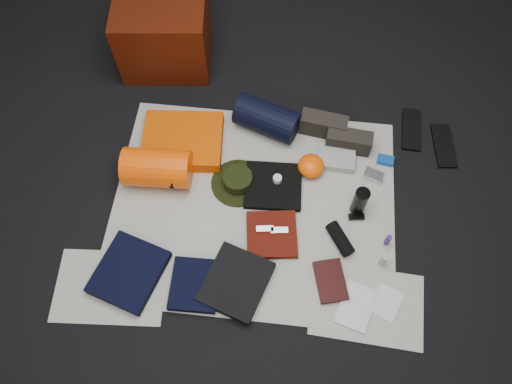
# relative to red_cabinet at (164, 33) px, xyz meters

# --- Properties ---
(floor) EXTENTS (4.50, 4.50, 0.02)m
(floor) POSITION_rel_red_cabinet_xyz_m (0.68, -1.04, -0.24)
(floor) COLOR black
(floor) RESTS_ON ground
(newspaper_mat) EXTENTS (1.60, 1.30, 0.01)m
(newspaper_mat) POSITION_rel_red_cabinet_xyz_m (0.68, -1.04, -0.23)
(newspaper_mat) COLOR beige
(newspaper_mat) RESTS_ON floor
(newspaper_sheet_front_left) EXTENTS (0.61, 0.44, 0.00)m
(newspaper_sheet_front_left) POSITION_rel_red_cabinet_xyz_m (-0.02, -1.59, -0.23)
(newspaper_sheet_front_left) COLOR beige
(newspaper_sheet_front_left) RESTS_ON floor
(newspaper_sheet_front_right) EXTENTS (0.60, 0.43, 0.00)m
(newspaper_sheet_front_right) POSITION_rel_red_cabinet_xyz_m (1.33, -1.54, -0.23)
(newspaper_sheet_front_right) COLOR beige
(newspaper_sheet_front_right) RESTS_ON floor
(red_cabinet) EXTENTS (0.60, 0.52, 0.46)m
(red_cabinet) POSITION_rel_red_cabinet_xyz_m (0.00, 0.00, 0.00)
(red_cabinet) COLOR #431104
(red_cabinet) RESTS_ON floor
(sleeping_pad) EXTENTS (0.50, 0.42, 0.09)m
(sleeping_pad) POSITION_rel_red_cabinet_xyz_m (0.22, -0.67, -0.18)
(sleeping_pad) COLOR #E85302
(sleeping_pad) RESTS_ON newspaper_mat
(stuff_sack) EXTENTS (0.39, 0.24, 0.22)m
(stuff_sack) POSITION_rel_red_cabinet_xyz_m (0.12, -0.91, -0.11)
(stuff_sack) COLOR #FA4D04
(stuff_sack) RESTS_ON newspaper_mat
(sack_strap_left) EXTENTS (0.02, 0.22, 0.22)m
(sack_strap_left) POSITION_rel_red_cabinet_xyz_m (0.02, -0.91, -0.12)
(sack_strap_left) COLOR black
(sack_strap_left) RESTS_ON newspaper_mat
(sack_strap_right) EXTENTS (0.03, 0.22, 0.22)m
(sack_strap_right) POSITION_rel_red_cabinet_xyz_m (0.22, -0.91, -0.12)
(sack_strap_right) COLOR black
(sack_strap_right) RESTS_ON newspaper_mat
(navy_duffel) EXTENTS (0.42, 0.31, 0.20)m
(navy_duffel) POSITION_rel_red_cabinet_xyz_m (0.71, -0.49, -0.13)
(navy_duffel) COLOR black
(navy_duffel) RESTS_ON newspaper_mat
(boonie_brim) EXTENTS (0.41, 0.41, 0.01)m
(boonie_brim) POSITION_rel_red_cabinet_xyz_m (0.58, -0.90, -0.22)
(boonie_brim) COLOR black
(boonie_brim) RESTS_ON newspaper_mat
(boonie_crown) EXTENTS (0.17, 0.17, 0.08)m
(boonie_crown) POSITION_rel_red_cabinet_xyz_m (0.58, -0.90, -0.18)
(boonie_crown) COLOR black
(boonie_crown) RESTS_ON boonie_brim
(hiking_boot_left) EXTENTS (0.29, 0.14, 0.14)m
(hiking_boot_left) POSITION_rel_red_cabinet_xyz_m (1.05, -0.48, -0.16)
(hiking_boot_left) COLOR black
(hiking_boot_left) RESTS_ON newspaper_mat
(hiking_boot_right) EXTENTS (0.28, 0.12, 0.13)m
(hiking_boot_right) POSITION_rel_red_cabinet_xyz_m (1.21, -0.58, -0.16)
(hiking_boot_right) COLOR black
(hiking_boot_right) RESTS_ON newspaper_mat
(flip_flop_left) EXTENTS (0.13, 0.31, 0.02)m
(flip_flop_left) POSITION_rel_red_cabinet_xyz_m (1.60, -0.41, -0.22)
(flip_flop_left) COLOR black
(flip_flop_left) RESTS_ON floor
(flip_flop_right) EXTENTS (0.15, 0.32, 0.02)m
(flip_flop_right) POSITION_rel_red_cabinet_xyz_m (1.79, -0.51, -0.22)
(flip_flop_right) COLOR black
(flip_flop_right) RESTS_ON floor
(trousers_navy_a) EXTENTS (0.41, 0.44, 0.06)m
(trousers_navy_a) POSITION_rel_red_cabinet_xyz_m (0.07, -1.51, -0.20)
(trousers_navy_a) COLOR black
(trousers_navy_a) RESTS_ON newspaper_mat
(trousers_navy_b) EXTENTS (0.25, 0.29, 0.04)m
(trousers_navy_b) POSITION_rel_red_cabinet_xyz_m (0.43, -1.54, -0.20)
(trousers_navy_b) COLOR black
(trousers_navy_b) RESTS_ON newspaper_mat
(trousers_charcoal) EXTENTS (0.40, 0.43, 0.05)m
(trousers_charcoal) POSITION_rel_red_cabinet_xyz_m (0.64, -1.50, -0.20)
(trousers_charcoal) COLOR black
(trousers_charcoal) RESTS_ON newspaper_mat
(black_tshirt) EXTENTS (0.34, 0.32, 0.03)m
(black_tshirt) POSITION_rel_red_cabinet_xyz_m (0.79, -0.90, -0.21)
(black_tshirt) COLOR black
(black_tshirt) RESTS_ON newspaper_mat
(red_shirt) EXTENTS (0.31, 0.31, 0.04)m
(red_shirt) POSITION_rel_red_cabinet_xyz_m (0.81, -1.21, -0.21)
(red_shirt) COLOR #4E1108
(red_shirt) RESTS_ON newspaper_mat
(orange_stuff_sack) EXTENTS (0.20, 0.20, 0.10)m
(orange_stuff_sack) POSITION_rel_red_cabinet_xyz_m (0.99, -0.77, -0.17)
(orange_stuff_sack) COLOR #FA4D04
(orange_stuff_sack) RESTS_ON newspaper_mat
(first_aid_pouch) EXTENTS (0.23, 0.17, 0.05)m
(first_aid_pouch) POSITION_rel_red_cabinet_xyz_m (1.14, -0.68, -0.20)
(first_aid_pouch) COLOR gray
(first_aid_pouch) RESTS_ON newspaper_mat
(water_bottle) EXTENTS (0.11, 0.11, 0.20)m
(water_bottle) POSITION_rel_red_cabinet_xyz_m (1.27, -0.99, -0.12)
(water_bottle) COLOR black
(water_bottle) RESTS_ON newspaper_mat
(speaker) EXTENTS (0.17, 0.20, 0.07)m
(speaker) POSITION_rel_red_cabinet_xyz_m (1.18, -1.20, -0.19)
(speaker) COLOR black
(speaker) RESTS_ON newspaper_mat
(compact_camera) EXTENTS (0.12, 0.10, 0.04)m
(compact_camera) POSITION_rel_red_cabinet_xyz_m (1.36, -0.78, -0.20)
(compact_camera) COLOR silver
(compact_camera) RESTS_ON newspaper_mat
(cyan_case) EXTENTS (0.10, 0.07, 0.03)m
(cyan_case) POSITION_rel_red_cabinet_xyz_m (1.43, -0.66, -0.21)
(cyan_case) COLOR #0F4597
(cyan_case) RESTS_ON newspaper_mat
(toiletry_purple) EXTENTS (0.04, 0.04, 0.09)m
(toiletry_purple) POSITION_rel_red_cabinet_xyz_m (1.43, -1.18, -0.18)
(toiletry_purple) COLOR #42226E
(toiletry_purple) RESTS_ON newspaper_mat
(toiletry_clear) EXTENTS (0.04, 0.04, 0.10)m
(toiletry_clear) POSITION_rel_red_cabinet_xyz_m (1.41, -1.30, -0.17)
(toiletry_clear) COLOR #A1A5A1
(toiletry_clear) RESTS_ON newspaper_mat
(paperback_book) EXTENTS (0.20, 0.26, 0.03)m
(paperback_book) POSITION_rel_red_cabinet_xyz_m (1.14, -1.44, -0.21)
(paperback_book) COLOR black
(paperback_book) RESTS_ON newspaper_mat
(map_booklet) EXTENTS (0.23, 0.28, 0.01)m
(map_booklet) POSITION_rel_red_cabinet_xyz_m (1.28, -1.55, -0.22)
(map_booklet) COLOR silver
(map_booklet) RESTS_ON newspaper_mat
(map_printout) EXTENTS (0.19, 0.21, 0.01)m
(map_printout) POSITION_rel_red_cabinet_xyz_m (1.43, -1.52, -0.22)
(map_printout) COLOR silver
(map_printout) RESTS_ON newspaper_mat
(sunglasses) EXTENTS (0.09, 0.05, 0.02)m
(sunglasses) POSITION_rel_red_cabinet_xyz_m (1.27, -1.05, -0.21)
(sunglasses) COLOR black
(sunglasses) RESTS_ON newspaper_mat
(key_cluster) EXTENTS (0.09, 0.09, 0.01)m
(key_cluster) POSITION_rel_red_cabinet_xyz_m (0.05, -1.57, -0.22)
(key_cluster) COLOR silver
(key_cluster) RESTS_ON newspaper_mat
(tape_roll) EXTENTS (0.05, 0.05, 0.04)m
(tape_roll) POSITION_rel_red_cabinet_xyz_m (0.81, -0.87, -0.18)
(tape_roll) COLOR silver
(tape_roll) RESTS_ON black_tshirt
(energy_bar_a) EXTENTS (0.10, 0.05, 0.01)m
(energy_bar_a) POSITION_rel_red_cabinet_xyz_m (0.77, -1.19, -0.18)
(energy_bar_a) COLOR silver
(energy_bar_a) RESTS_ON red_shirt
(energy_bar_b) EXTENTS (0.10, 0.05, 0.01)m
(energy_bar_b) POSITION_rel_red_cabinet_xyz_m (0.85, -1.19, -0.18)
(energy_bar_b) COLOR silver
(energy_bar_b) RESTS_ON red_shirt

